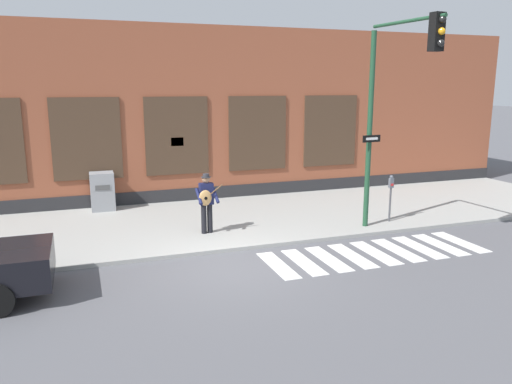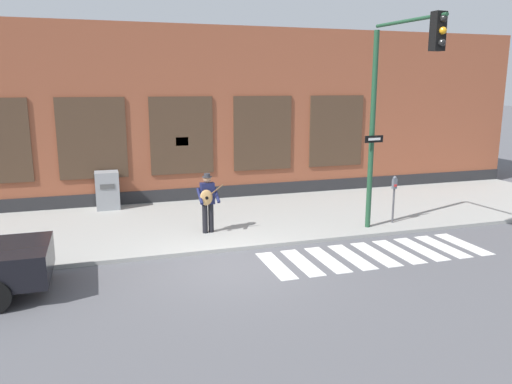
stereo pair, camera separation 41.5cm
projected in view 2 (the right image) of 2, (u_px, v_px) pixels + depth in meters
ground_plane at (232, 266)px, 11.81m from camera, size 160.00×160.00×0.00m
sidewalk at (199, 222)px, 15.40m from camera, size 28.00×5.76×0.10m
building_backdrop at (173, 114)px, 19.30m from camera, size 28.00×4.06×6.24m
crosswalk at (375, 254)px, 12.61m from camera, size 5.78×1.90×0.01m
busker at (207, 200)px, 13.91m from camera, size 0.71×0.53×1.70m
traffic_light at (395, 92)px, 13.05m from camera, size 0.67×2.65×5.74m
parking_meter at (394, 192)px, 14.97m from camera, size 0.13×0.11×1.44m
utility_box at (107, 190)px, 16.74m from camera, size 0.76×0.69×1.27m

